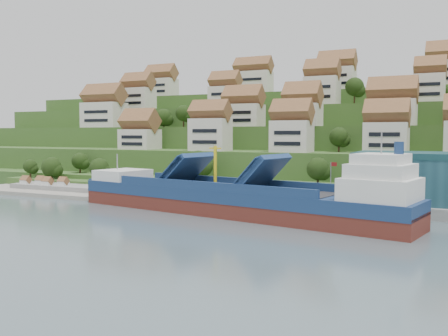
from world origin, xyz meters
The scene contains 9 objects.
ground centered at (0.00, 0.00, 0.00)m, with size 300.00×300.00×0.00m, color slate.
quay centered at (20.00, 15.00, 1.10)m, with size 180.00×14.00×2.20m, color gray.
pebble_beach centered at (-58.00, 12.00, 0.50)m, with size 45.00×20.00×1.00m, color gray.
hillside centered at (0.00, 103.55, 10.66)m, with size 260.00×128.00×31.00m.
hillside_village centered at (5.23, 61.63, 24.77)m, with size 160.90×63.36×28.51m.
hillside_trees centered at (-13.05, 43.03, 15.71)m, with size 142.64×62.42×30.71m.
flagpole centered at (18.11, 10.00, 6.88)m, with size 1.28×0.16×8.00m.
beach_huts centered at (-60.00, 10.75, 2.10)m, with size 14.40×3.70×2.20m.
cargo_ship centered at (2.73, -1.21, 3.10)m, with size 73.31×24.39×16.00m.
Camera 1 is at (41.51, -89.41, 16.01)m, focal length 40.00 mm.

